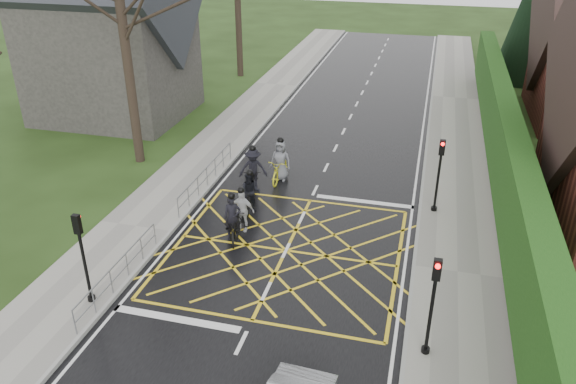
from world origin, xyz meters
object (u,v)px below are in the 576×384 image
at_px(cyclist_rear, 232,224).
at_px(cyclist_back, 250,196).
at_px(cyclist_mid, 253,174).
at_px(cyclist_front, 241,215).
at_px(cyclist_lead, 280,166).

height_order(cyclist_rear, cyclist_back, cyclist_rear).
bearing_deg(cyclist_back, cyclist_mid, 96.99).
relative_size(cyclist_back, cyclist_front, 1.04).
bearing_deg(cyclist_lead, cyclist_mid, -126.53).
bearing_deg(cyclist_front, cyclist_lead, 86.31).
height_order(cyclist_back, cyclist_mid, cyclist_mid).
height_order(cyclist_front, cyclist_lead, cyclist_lead).
xyz_separation_m(cyclist_back, cyclist_front, (0.15, -1.52, -0.03)).
relative_size(cyclist_back, cyclist_lead, 0.90).
distance_m(cyclist_back, cyclist_lead, 3.21).
xyz_separation_m(cyclist_mid, cyclist_lead, (0.91, 1.20, -0.04)).
distance_m(cyclist_mid, cyclist_front, 3.57).
relative_size(cyclist_front, cyclist_lead, 0.87).
bearing_deg(cyclist_lead, cyclist_back, -96.36).
bearing_deg(cyclist_rear, cyclist_lead, 62.17).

